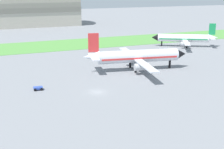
{
  "coord_description": "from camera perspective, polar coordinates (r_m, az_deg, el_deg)",
  "views": [
    {
      "loc": [
        -24.84,
        -72.32,
        26.7
      ],
      "look_at": [
        6.03,
        4.36,
        3.0
      ],
      "focal_mm": 49.42,
      "sensor_mm": 36.0,
      "label": 1
    }
  ],
  "objects": [
    {
      "name": "grass_taxiway_strip",
      "position": [
        146.74,
        -11.86,
        5.19
      ],
      "size": [
        360.0,
        28.0,
        0.08
      ],
      "primitive_type": "cube",
      "color": "#549342",
      "rests_on": "ground_plane"
    },
    {
      "name": "airplane_parked_jet_far",
      "position": [
        145.55,
        13.22,
        6.56
      ],
      "size": [
        27.55,
        27.58,
        10.76
      ],
      "rotation": [
        0.0,
        0.0,
        2.63
      ],
      "color": "white",
      "rests_on": "ground_plane"
    },
    {
      "name": "ground_plane",
      "position": [
        80.99,
        -2.81,
        -3.27
      ],
      "size": [
        600.0,
        600.0,
        0.0
      ],
      "primitive_type": "plane",
      "color": "gray"
    },
    {
      "name": "baggage_cart_near_gate",
      "position": [
        84.62,
        -13.51,
        -2.45
      ],
      "size": [
        2.5,
        1.92,
        0.9
      ],
      "rotation": [
        0.0,
        0.0,
        3.07
      ],
      "color": "#334FB2",
      "rests_on": "ground_plane"
    },
    {
      "name": "hangar_distant",
      "position": [
        226.71,
        -14.45,
        12.19
      ],
      "size": [
        61.66,
        31.68,
        32.08
      ],
      "color": "#B2AD9E",
      "rests_on": "ground_plane"
    },
    {
      "name": "airplane_midfield_jet",
      "position": [
        101.5,
        4.53,
        3.35
      ],
      "size": [
        35.15,
        35.69,
        12.66
      ],
      "rotation": [
        0.0,
        0.0,
        6.12
      ],
      "color": "silver",
      "rests_on": "ground_plane"
    }
  ]
}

